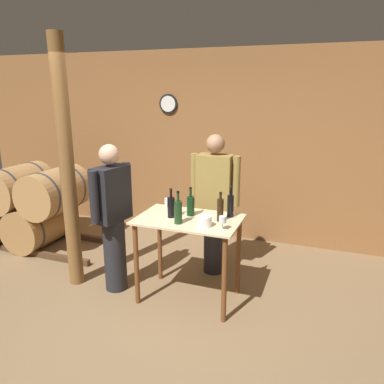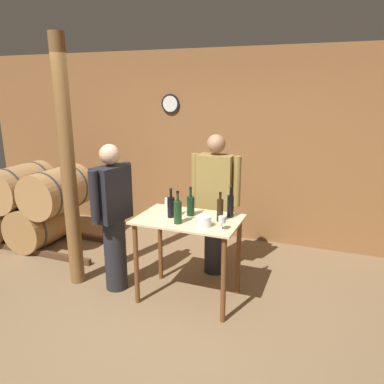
{
  "view_description": "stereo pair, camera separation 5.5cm",
  "coord_description": "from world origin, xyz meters",
  "px_view_note": "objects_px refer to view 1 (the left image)",
  "views": [
    {
      "loc": [
        1.49,
        -2.73,
        2.16
      ],
      "look_at": [
        0.22,
        0.7,
        1.15
      ],
      "focal_mm": 35.0,
      "sensor_mm": 36.0,
      "label": 1
    },
    {
      "loc": [
        1.54,
        -2.71,
        2.16
      ],
      "look_at": [
        0.22,
        0.7,
        1.15
      ],
      "focal_mm": 35.0,
      "sensor_mm": 36.0,
      "label": 2
    }
  ],
  "objects_px": {
    "wine_bottle_right": "(220,209)",
    "ice_bucket": "(205,221)",
    "wine_bottle_far_right": "(230,205)",
    "wooden_post": "(67,167)",
    "wine_bottle_center": "(191,205)",
    "wine_glass_near_center": "(223,220)",
    "wine_bottle_left": "(178,212)",
    "wine_glass_near_left": "(167,202)",
    "person_visitor_with_scarf": "(214,202)",
    "person_host": "(113,216)",
    "wine_bottle_far_left": "(171,207)"
  },
  "relations": [
    {
      "from": "wine_bottle_right",
      "to": "wine_bottle_far_left",
      "type": "bearing_deg",
      "value": -172.46
    },
    {
      "from": "wine_bottle_far_left",
      "to": "wine_bottle_far_right",
      "type": "xyz_separation_m",
      "value": [
        0.56,
        0.22,
        0.01
      ]
    },
    {
      "from": "wine_bottle_center",
      "to": "wooden_post",
      "type": "bearing_deg",
      "value": -170.08
    },
    {
      "from": "wine_bottle_left",
      "to": "wine_glass_near_left",
      "type": "height_order",
      "value": "wine_bottle_left"
    },
    {
      "from": "wine_bottle_left",
      "to": "wine_glass_near_left",
      "type": "bearing_deg",
      "value": 131.77
    },
    {
      "from": "wine_glass_near_left",
      "to": "wine_glass_near_center",
      "type": "bearing_deg",
      "value": -21.55
    },
    {
      "from": "wine_bottle_far_right",
      "to": "person_visitor_with_scarf",
      "type": "relative_size",
      "value": 0.19
    },
    {
      "from": "wine_glass_near_left",
      "to": "person_visitor_with_scarf",
      "type": "xyz_separation_m",
      "value": [
        0.33,
        0.59,
        -0.13
      ]
    },
    {
      "from": "wine_bottle_left",
      "to": "person_visitor_with_scarf",
      "type": "xyz_separation_m",
      "value": [
        0.11,
        0.84,
        -0.14
      ]
    },
    {
      "from": "wine_bottle_far_left",
      "to": "wine_bottle_far_right",
      "type": "distance_m",
      "value": 0.6
    },
    {
      "from": "wine_bottle_left",
      "to": "wine_glass_near_center",
      "type": "distance_m",
      "value": 0.45
    },
    {
      "from": "wooden_post",
      "to": "ice_bucket",
      "type": "relative_size",
      "value": 20.38
    },
    {
      "from": "wine_bottle_right",
      "to": "wine_bottle_left",
      "type": "bearing_deg",
      "value": -149.88
    },
    {
      "from": "wine_bottle_right",
      "to": "wooden_post",
      "type": "bearing_deg",
      "value": -174.01
    },
    {
      "from": "wine_bottle_far_right",
      "to": "wine_glass_near_left",
      "type": "height_order",
      "value": "wine_bottle_far_right"
    },
    {
      "from": "wooden_post",
      "to": "wine_bottle_center",
      "type": "bearing_deg",
      "value": 9.92
    },
    {
      "from": "wine_bottle_left",
      "to": "wine_glass_near_left",
      "type": "xyz_separation_m",
      "value": [
        -0.23,
        0.25,
        -0.0
      ]
    },
    {
      "from": "wine_bottle_right",
      "to": "wine_bottle_far_right",
      "type": "relative_size",
      "value": 0.91
    },
    {
      "from": "wine_bottle_center",
      "to": "wine_bottle_far_right",
      "type": "relative_size",
      "value": 0.92
    },
    {
      "from": "wine_bottle_center",
      "to": "wine_bottle_right",
      "type": "xyz_separation_m",
      "value": [
        0.33,
        -0.06,
        0.01
      ]
    },
    {
      "from": "wooden_post",
      "to": "wine_glass_near_left",
      "type": "bearing_deg",
      "value": 11.6
    },
    {
      "from": "wine_bottle_center",
      "to": "ice_bucket",
      "type": "height_order",
      "value": "wine_bottle_center"
    },
    {
      "from": "wine_bottle_left",
      "to": "wine_bottle_far_right",
      "type": "height_order",
      "value": "same"
    },
    {
      "from": "wine_bottle_right",
      "to": "wine_glass_near_center",
      "type": "relative_size",
      "value": 2.26
    },
    {
      "from": "wine_bottle_left",
      "to": "wine_bottle_center",
      "type": "bearing_deg",
      "value": 84.07
    },
    {
      "from": "wooden_post",
      "to": "person_visitor_with_scarf",
      "type": "height_order",
      "value": "wooden_post"
    },
    {
      "from": "wine_bottle_left",
      "to": "wine_bottle_right",
      "type": "bearing_deg",
      "value": 30.12
    },
    {
      "from": "wine_bottle_left",
      "to": "person_host",
      "type": "bearing_deg",
      "value": 174.35
    },
    {
      "from": "person_host",
      "to": "wine_glass_near_center",
      "type": "bearing_deg",
      "value": -4.18
    },
    {
      "from": "wooden_post",
      "to": "wine_bottle_far_right",
      "type": "height_order",
      "value": "wooden_post"
    },
    {
      "from": "wine_bottle_far_left",
      "to": "wine_bottle_far_right",
      "type": "bearing_deg",
      "value": 21.32
    },
    {
      "from": "wine_bottle_far_right",
      "to": "ice_bucket",
      "type": "xyz_separation_m",
      "value": [
        -0.16,
        -0.34,
        -0.07
      ]
    },
    {
      "from": "ice_bucket",
      "to": "wine_bottle_left",
      "type": "bearing_deg",
      "value": -176.54
    },
    {
      "from": "wine_bottle_left",
      "to": "person_host",
      "type": "height_order",
      "value": "person_host"
    },
    {
      "from": "wine_bottle_far_left",
      "to": "wine_bottle_left",
      "type": "bearing_deg",
      "value": -46.5
    },
    {
      "from": "wine_bottle_far_left",
      "to": "wine_bottle_center",
      "type": "bearing_deg",
      "value": 36.99
    },
    {
      "from": "wine_bottle_left",
      "to": "wine_bottle_far_right",
      "type": "bearing_deg",
      "value": 40.53
    },
    {
      "from": "wine_bottle_left",
      "to": "wine_bottle_far_left",
      "type": "bearing_deg",
      "value": 133.5
    },
    {
      "from": "wine_bottle_center",
      "to": "ice_bucket",
      "type": "relative_size",
      "value": 2.25
    },
    {
      "from": "ice_bucket",
      "to": "wine_bottle_center",
      "type": "bearing_deg",
      "value": 133.59
    },
    {
      "from": "wine_bottle_center",
      "to": "person_visitor_with_scarf",
      "type": "relative_size",
      "value": 0.18
    },
    {
      "from": "wine_bottle_right",
      "to": "ice_bucket",
      "type": "distance_m",
      "value": 0.23
    },
    {
      "from": "wine_bottle_far_left",
      "to": "wine_bottle_center",
      "type": "distance_m",
      "value": 0.2
    },
    {
      "from": "wine_bottle_center",
      "to": "wine_glass_near_center",
      "type": "height_order",
      "value": "wine_bottle_center"
    },
    {
      "from": "wine_bottle_far_left",
      "to": "person_visitor_with_scarf",
      "type": "bearing_deg",
      "value": 70.86
    },
    {
      "from": "wine_bottle_center",
      "to": "wine_bottle_right",
      "type": "height_order",
      "value": "wine_bottle_center"
    },
    {
      "from": "wine_bottle_far_right",
      "to": "ice_bucket",
      "type": "distance_m",
      "value": 0.39
    },
    {
      "from": "wine_bottle_right",
      "to": "ice_bucket",
      "type": "xyz_separation_m",
      "value": [
        -0.09,
        -0.19,
        -0.07
      ]
    },
    {
      "from": "person_host",
      "to": "person_visitor_with_scarf",
      "type": "xyz_separation_m",
      "value": [
        0.89,
        0.77,
        0.03
      ]
    },
    {
      "from": "wine_bottle_right",
      "to": "wine_bottle_far_right",
      "type": "bearing_deg",
      "value": 67.71
    }
  ]
}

